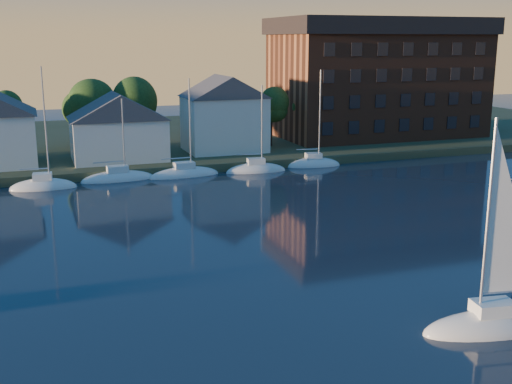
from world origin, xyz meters
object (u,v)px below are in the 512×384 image
clubhouse_east (224,113)px  hero_sailboat (495,320)px  clubhouse_centre (118,126)px  condo_block (378,77)px

clubhouse_east → hero_sailboat: (-1.17, -54.53, -5.46)m
clubhouse_centre → clubhouse_east: bearing=8.1°
clubhouse_east → clubhouse_centre: bearing=-171.9°
clubhouse_centre → hero_sailboat: size_ratio=0.92×
clubhouse_centre → condo_block: condo_block is taller
condo_block → hero_sailboat: (-27.17, -60.47, -9.25)m
clubhouse_east → condo_block: size_ratio=0.34×
clubhouse_centre → condo_block: (40.00, 7.95, 4.66)m
condo_block → hero_sailboat: size_ratio=2.46×
condo_block → clubhouse_east: bearing=-167.1°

